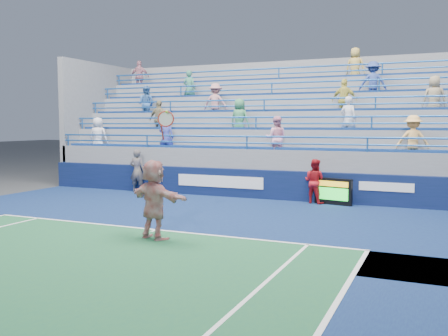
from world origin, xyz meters
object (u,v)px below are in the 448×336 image
at_px(serve_speed_board, 333,192).
at_px(ball_girl, 314,181).
at_px(judge_chair, 156,187).
at_px(tennis_player, 154,199).
at_px(line_judge, 137,171).

height_order(serve_speed_board, ball_girl, ball_girl).
distance_m(serve_speed_board, judge_chair, 7.27).
relative_size(serve_speed_board, tennis_player, 0.43).
distance_m(tennis_player, ball_girl, 7.42).
xyz_separation_m(tennis_player, line_judge, (-5.16, 7.06, -0.09)).
bearing_deg(serve_speed_board, line_judge, 179.59).
bearing_deg(tennis_player, ball_girl, 72.02).
height_order(serve_speed_board, line_judge, line_judge).
height_order(judge_chair, ball_girl, ball_girl).
bearing_deg(ball_girl, tennis_player, 88.73).
bearing_deg(ball_girl, serve_speed_board, -167.45).
height_order(tennis_player, ball_girl, tennis_player).
bearing_deg(judge_chair, ball_girl, -0.69).
relative_size(serve_speed_board, judge_chair, 1.87).
bearing_deg(serve_speed_board, ball_girl, 175.84).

